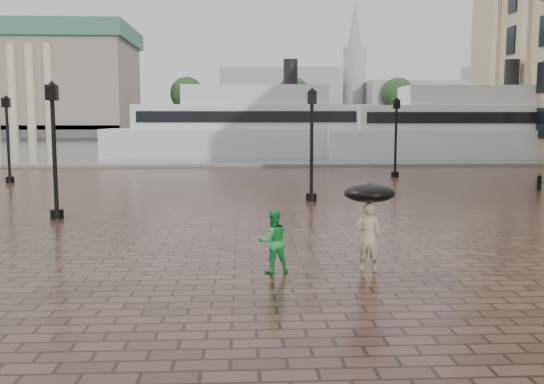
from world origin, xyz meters
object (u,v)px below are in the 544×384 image
at_px(street_lamps, 205,141).
at_px(ferry_near, 255,128).
at_px(adult_pedestrian, 368,237).
at_px(child_pedestrian, 273,241).
at_px(ferry_far, 474,129).

bearing_deg(street_lamps, ferry_near, 83.49).
relative_size(street_lamps, ferry_near, 0.83).
xyz_separation_m(adult_pedestrian, child_pedestrian, (-2.07, -0.02, -0.07)).
xyz_separation_m(child_pedestrian, ferry_near, (0.56, 40.42, 1.86)).
distance_m(street_lamps, ferry_near, 25.53).
relative_size(adult_pedestrian, ferry_far, 0.06).
bearing_deg(adult_pedestrian, ferry_far, -99.93).
height_order(child_pedestrian, ferry_near, ferry_near).
bearing_deg(ferry_near, adult_pedestrian, -86.98).
xyz_separation_m(street_lamps, child_pedestrian, (2.34, -15.06, -1.64)).
bearing_deg(ferry_far, street_lamps, -131.39).
bearing_deg(ferry_far, ferry_near, 173.81).
bearing_deg(adult_pedestrian, street_lamps, -59.42).
xyz_separation_m(adult_pedestrian, ferry_near, (-1.52, 40.41, 1.79)).
bearing_deg(child_pedestrian, street_lamps, -97.27).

